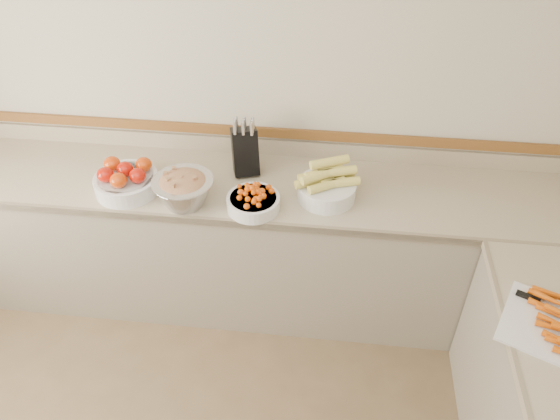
# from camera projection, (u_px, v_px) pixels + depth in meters

# --- Properties ---
(back_wall) EXTENTS (4.00, 0.00, 4.00)m
(back_wall) POSITION_uv_depth(u_px,v_px,m) (231.00, 90.00, 3.03)
(back_wall) COLOR #BAB199
(back_wall) RESTS_ON ground_plane
(counter_back) EXTENTS (4.00, 0.65, 1.08)m
(counter_back) POSITION_uv_depth(u_px,v_px,m) (229.00, 241.00, 3.32)
(counter_back) COLOR gray
(counter_back) RESTS_ON ground_plane
(knife_block) EXTENTS (0.18, 0.20, 0.34)m
(knife_block) POSITION_uv_depth(u_px,v_px,m) (245.00, 150.00, 3.03)
(knife_block) COLOR black
(knife_block) RESTS_ON counter_back
(tomato_bowl) EXTENTS (0.35, 0.35, 0.17)m
(tomato_bowl) POSITION_uv_depth(u_px,v_px,m) (126.00, 180.00, 2.93)
(tomato_bowl) COLOR silver
(tomato_bowl) RESTS_ON counter_back
(cherry_tomato_bowl) EXTENTS (0.28, 0.28, 0.15)m
(cherry_tomato_bowl) POSITION_uv_depth(u_px,v_px,m) (253.00, 201.00, 2.83)
(cherry_tomato_bowl) COLOR silver
(cherry_tomato_bowl) RESTS_ON counter_back
(corn_bowl) EXTENTS (0.35, 0.31, 0.23)m
(corn_bowl) POSITION_uv_depth(u_px,v_px,m) (327.00, 186.00, 2.88)
(corn_bowl) COLOR silver
(corn_bowl) RESTS_ON counter_back
(rhubarb_bowl) EXTENTS (0.32, 0.32, 0.18)m
(rhubarb_bowl) POSITION_uv_depth(u_px,v_px,m) (183.00, 189.00, 2.83)
(rhubarb_bowl) COLOR #B2B2BA
(rhubarb_bowl) RESTS_ON counter_back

